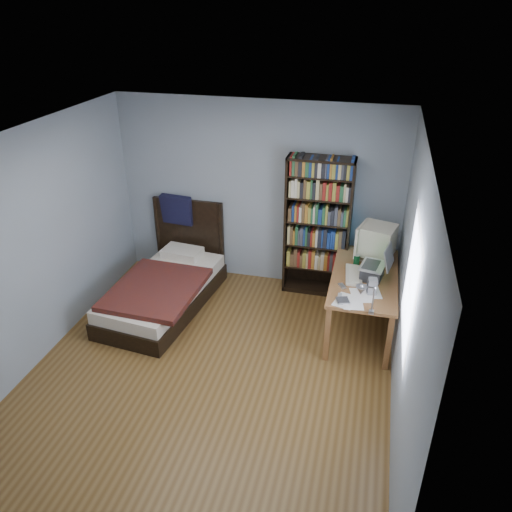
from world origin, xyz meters
name	(u,v)px	position (x,y,z in m)	size (l,w,h in m)	color
room	(208,271)	(0.03, 0.00, 1.25)	(4.20, 4.24, 2.50)	brown
desk	(364,282)	(1.51, 1.61, 0.41)	(0.75, 1.50, 0.73)	brown
crt_monitor	(376,241)	(1.59, 1.61, 0.99)	(0.50, 0.46, 0.47)	beige
laptop	(374,270)	(1.60, 1.16, 0.85)	(0.39, 0.38, 0.42)	#2D2D30
desk_lamp	(363,292)	(1.51, 0.11, 1.16)	(0.20, 0.45, 0.54)	#99999E
keyboard	(354,275)	(1.38, 1.15, 0.75)	(0.18, 0.46, 0.03)	#BFB89F
speaker	(372,286)	(1.60, 0.82, 0.82)	(0.09, 0.09, 0.19)	gray
soda_can	(357,260)	(1.39, 1.44, 0.80)	(0.07, 0.07, 0.13)	#083D19
mouse	(366,263)	(1.50, 1.48, 0.75)	(0.06, 0.10, 0.03)	silver
phone_silver	(342,286)	(1.27, 0.88, 0.74)	(0.05, 0.11, 0.02)	silver
phone_grey	(340,295)	(1.27, 0.68, 0.74)	(0.04, 0.08, 0.02)	gray
external_drive	(343,301)	(1.31, 0.58, 0.74)	(0.12, 0.12, 0.03)	gray
bookshelf	(317,228)	(0.84, 1.94, 0.94)	(0.84, 0.30, 1.87)	black
bed	(166,286)	(-0.99, 1.14, 0.26)	(1.16, 2.08, 1.16)	black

